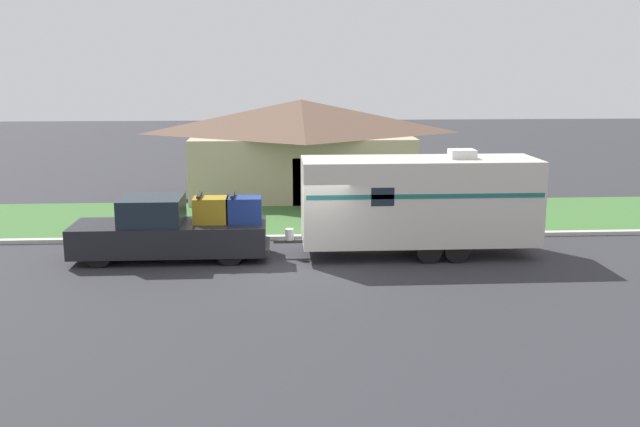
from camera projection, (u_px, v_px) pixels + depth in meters
The scene contains 7 objects.
ground_plane at pixel (309, 269), 21.42m from camera, with size 120.00×120.00×0.00m, color #2D2D33.
curb_strip at pixel (304, 237), 25.07m from camera, with size 80.00×0.30×0.14m.
lawn_strip at pixel (300, 217), 28.65m from camera, with size 80.00×7.00×0.03m.
house_across_street at pixel (301, 145), 33.78m from camera, with size 10.79×7.37×4.44m.
pickup_truck at pixel (172, 230), 22.35m from camera, with size 6.12×2.03×2.08m.
travel_trailer at pixel (419, 201), 22.66m from camera, with size 8.35×2.31×3.40m.
mailbox at pixel (241, 207), 25.39m from camera, with size 0.48×0.20×1.38m.
Camera 1 is at (-0.97, -20.61, 5.98)m, focal length 40.00 mm.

